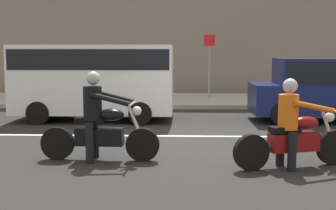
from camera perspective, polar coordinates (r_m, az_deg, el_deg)
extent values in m
plane|color=#242424|center=(9.80, 2.65, -4.98)|extent=(80.00, 80.00, 0.00)
cube|color=#A8A399|center=(17.70, 2.40, 0.62)|extent=(40.00, 4.40, 0.14)
cube|color=silver|center=(10.72, 6.98, -3.96)|extent=(18.00, 0.14, 0.01)
cylinder|color=black|center=(8.54, 20.24, -5.06)|extent=(0.63, 0.30, 0.63)
cylinder|color=black|center=(7.75, 10.53, -5.95)|extent=(0.63, 0.30, 0.63)
cylinder|color=silver|center=(8.41, 19.67, -2.84)|extent=(0.35, 0.15, 0.75)
cube|color=maroon|center=(8.09, 15.66, -4.54)|extent=(0.92, 0.52, 0.32)
ellipsoid|color=maroon|center=(8.14, 17.07, -2.16)|extent=(0.53, 0.37, 0.22)
cube|color=black|center=(7.95, 14.59, -3.02)|extent=(0.57, 0.38, 0.10)
cylinder|color=silver|center=(8.32, 19.42, -0.53)|extent=(0.24, 0.68, 0.04)
sphere|color=silver|center=(8.39, 19.84, -1.46)|extent=(0.17, 0.17, 0.17)
cylinder|color=silver|center=(8.10, 13.21, -5.31)|extent=(0.69, 0.27, 0.07)
cylinder|color=black|center=(7.87, 15.48, -5.75)|extent=(0.19, 0.19, 0.66)
cylinder|color=black|center=(8.21, 14.07, -5.18)|extent=(0.19, 0.19, 0.66)
cylinder|color=orange|center=(7.94, 15.03, -0.86)|extent=(0.42, 0.42, 0.60)
cylinder|color=orange|center=(7.93, 18.15, -0.25)|extent=(0.75, 0.31, 0.25)
cylinder|color=orange|center=(8.30, 16.50, 0.12)|extent=(0.75, 0.31, 0.25)
sphere|color=tan|center=(7.90, 15.26, 2.16)|extent=(0.20, 0.20, 0.20)
sphere|color=#B7B7BC|center=(7.90, 15.26, 2.38)|extent=(0.25, 0.25, 0.25)
cylinder|color=black|center=(8.27, -3.25, -5.06)|extent=(0.62, 0.14, 0.62)
cylinder|color=black|center=(8.61, -13.84, -4.76)|extent=(0.62, 0.14, 0.62)
cylinder|color=silver|center=(8.21, -4.10, -2.43)|extent=(0.38, 0.07, 0.82)
cube|color=black|center=(8.38, -8.67, -3.99)|extent=(0.89, 0.31, 0.32)
ellipsoid|color=black|center=(8.26, -7.24, -1.23)|extent=(0.49, 0.26, 0.22)
cube|color=black|center=(8.37, -9.92, -1.87)|extent=(0.53, 0.26, 0.10)
cylinder|color=silver|center=(8.17, -4.54, 0.23)|extent=(0.07, 0.70, 0.04)
sphere|color=silver|center=(8.17, -3.97, -0.75)|extent=(0.17, 0.17, 0.17)
cylinder|color=silver|center=(8.62, -10.37, -4.52)|extent=(0.70, 0.10, 0.07)
cylinder|color=black|center=(8.23, -9.92, -4.77)|extent=(0.16, 0.16, 0.74)
cylinder|color=black|center=(8.61, -9.28, -4.23)|extent=(0.16, 0.16, 0.74)
cylinder|color=black|center=(8.31, -9.56, 0.23)|extent=(0.35, 0.35, 0.62)
cylinder|color=black|center=(8.00, -7.38, 0.71)|extent=(0.76, 0.12, 0.27)
cylinder|color=black|center=(8.43, -6.79, 1.04)|extent=(0.76, 0.12, 0.27)
sphere|color=tan|center=(8.27, -9.48, 3.19)|extent=(0.20, 0.20, 0.20)
sphere|color=#B7B7BC|center=(8.26, -9.49, 3.40)|extent=(0.25, 0.25, 0.25)
cube|color=silver|center=(13.21, -9.29, 3.33)|extent=(4.54, 1.90, 1.94)
cube|color=black|center=(13.19, -9.34, 5.79)|extent=(4.40, 1.93, 0.56)
cylinder|color=black|center=(13.09, -3.17, -0.53)|extent=(0.64, 1.96, 0.64)
cylinder|color=black|center=(13.64, -15.02, -0.46)|extent=(0.64, 1.96, 0.64)
cube|color=#11194C|center=(13.47, 18.40, 0.78)|extent=(3.71, 1.70, 0.84)
cube|color=#11194C|center=(13.41, 18.52, 4.10)|extent=(2.30, 1.56, 0.72)
cube|color=black|center=(13.41, 18.52, 4.10)|extent=(2.11, 1.59, 0.58)
cylinder|color=black|center=(13.23, 13.56, -0.64)|extent=(0.64, 1.76, 0.64)
cylinder|color=gray|center=(17.98, 5.25, 4.96)|extent=(0.08, 0.08, 2.53)
cube|color=red|center=(17.94, 5.29, 8.19)|extent=(0.44, 0.03, 0.44)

